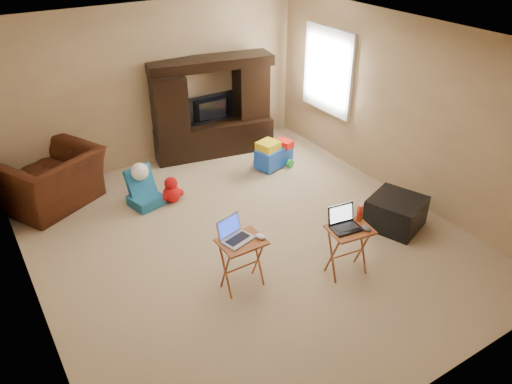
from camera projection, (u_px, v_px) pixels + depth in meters
floor at (248, 239)px, 6.37m from camera, size 5.50×5.50×0.00m
ceiling at (246, 41)px, 5.10m from camera, size 5.50×5.50×0.00m
wall_back at (155, 86)px, 7.74m from camera, size 5.00×0.00×5.00m
wall_front at (438, 286)px, 3.73m from camera, size 5.00×0.00×5.00m
wall_left at (15, 214)px, 4.58m from camera, size 0.00×5.50×5.50m
wall_right at (401, 109)px, 6.89m from camera, size 0.00×5.50×5.50m
window_pane at (329, 70)px, 7.93m from camera, size 0.00×1.20×1.20m
window_frame at (328, 71)px, 7.92m from camera, size 0.06×1.14×1.34m
entertainment_center at (212, 107)px, 8.14m from camera, size 2.05×0.87×1.63m
television at (213, 110)px, 8.14m from camera, size 0.83×0.12×0.48m
recliner at (51, 180)px, 6.90m from camera, size 1.58×1.52×0.80m
child_rocker at (145, 189)px, 6.94m from camera, size 0.50×0.55×0.54m
plush_toy at (172, 189)px, 7.07m from camera, size 0.35×0.30×0.39m
push_toy at (274, 153)px, 7.99m from camera, size 0.72×0.60×0.47m
ottoman at (396, 213)px, 6.53m from camera, size 0.82×0.82×0.41m
tray_table_left at (242, 264)px, 5.44m from camera, size 0.48×0.38×0.62m
tray_table_right at (348, 251)px, 5.65m from camera, size 0.52×0.44×0.61m
laptop_left at (238, 231)px, 5.23m from camera, size 0.39×0.35×0.24m
laptop_right at (347, 220)px, 5.43m from camera, size 0.36×0.31×0.24m
mouse_left at (260, 237)px, 5.31m from camera, size 0.12×0.15×0.05m
mouse_right at (367, 228)px, 5.46m from camera, size 0.09×0.13×0.05m
water_bottle at (360, 213)px, 5.60m from camera, size 0.06×0.06×0.19m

